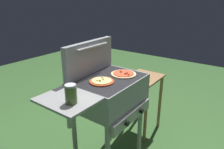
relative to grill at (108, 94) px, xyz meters
name	(u,v)px	position (x,y,z in m)	size (l,w,h in m)	color
grill	(108,94)	(0.00, 0.00, 0.00)	(0.96, 0.53, 0.90)	gray
grill_lid_open	(90,58)	(0.01, 0.22, 0.30)	(0.63, 0.09, 0.30)	gray
pizza_cheese	(102,81)	(-0.09, 0.00, 0.15)	(0.21, 0.21, 0.03)	#C64723
pizza_pepperoni	(124,74)	(0.16, -0.05, 0.15)	(0.23, 0.23, 0.03)	beige
sauce_jar	(71,94)	(-0.49, -0.07, 0.21)	(0.08, 0.08, 0.13)	#4C6B2D
prep_table	(142,92)	(0.67, 0.00, -0.24)	(0.44, 0.36, 0.71)	olive
topping_bowl_near	(144,76)	(0.63, -0.02, -0.03)	(0.11, 0.11, 0.04)	silver
topping_bowl_far	(133,74)	(0.63, 0.12, -0.03)	(0.11, 0.11, 0.04)	silver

